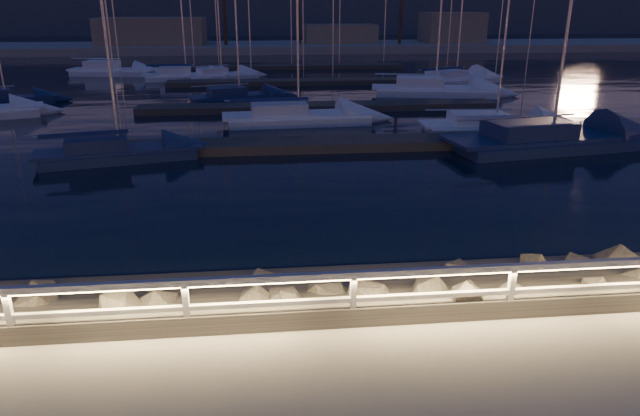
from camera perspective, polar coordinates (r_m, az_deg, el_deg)
The scene contains 17 objects.
ground at distance 11.28m, azimuth 13.54°, elevation -10.59°, with size 400.00×400.00×0.00m, color gray.
harbor_water at distance 41.03m, azimuth -0.87°, elevation 10.52°, with size 400.00×440.00×0.60m.
guard_rail at distance 10.89m, azimuth 13.53°, elevation -7.10°, with size 44.11×0.12×1.06m.
floating_docks at distance 42.21m, azimuth -1.03°, elevation 11.55°, with size 22.00×36.00×0.40m.
far_shore at distance 83.42m, azimuth -3.67°, elevation 16.03°, with size 160.00×14.00×5.20m.
distant_hills at distance 144.02m, azimuth -14.08°, elevation 18.82°, with size 230.00×37.50×18.00m.
sailboat_b at distance 25.44m, azimuth -19.83°, elevation 5.39°, with size 6.91×3.45×11.35m.
sailboat_c at distance 31.57m, azimuth -2.57°, elevation 9.19°, with size 8.38×2.98×13.97m.
sailboat_d at distance 30.60m, azimuth 16.80°, elevation 7.97°, with size 7.77×2.75×12.92m.
sailboat_e at distance 42.78m, azimuth -29.11°, elevation 9.50°, with size 6.34×3.77×10.51m.
sailboat_f at distance 39.14m, azimuth -8.30°, elevation 11.00°, with size 6.85×3.89×11.27m.
sailboat_g at distance 42.53m, azimuth 11.14°, elevation 11.61°, with size 9.37×4.48×15.34m.
sailboat_h at distance 27.91m, azimuth 21.74°, elevation 6.49°, with size 10.29×4.51×16.85m.
sailboat_i at distance 57.20m, azimuth -20.17°, elevation 12.81°, with size 8.21×3.69×13.59m.
sailboat_j at distance 51.64m, azimuth -9.98°, elevation 12.99°, with size 6.81×4.45×11.35m.
sailboat_l at distance 49.31m, azimuth 13.27°, elevation 12.49°, with size 8.63×5.66×14.29m.
sailboat_n at distance 51.76m, azimuth -13.43°, elevation 12.79°, with size 7.40×2.69×12.37m.
Camera 1 is at (-3.55, -9.13, 5.58)m, focal length 32.00 mm.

